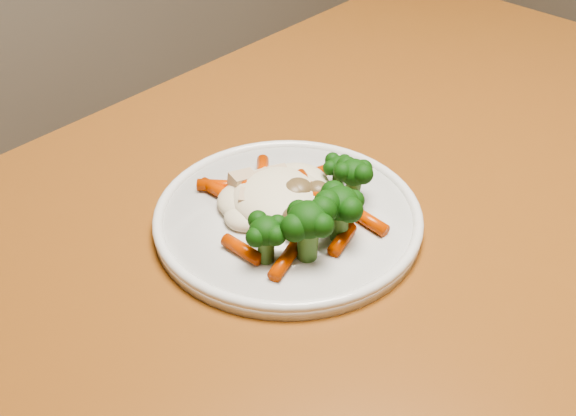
# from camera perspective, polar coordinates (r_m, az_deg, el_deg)

# --- Properties ---
(dining_table) EXTENTS (1.21, 0.92, 0.75)m
(dining_table) POSITION_cam_1_polar(r_m,az_deg,el_deg) (0.78, 7.51, -6.33)
(dining_table) COLOR #955522
(dining_table) RESTS_ON ground
(plate) EXTENTS (0.25, 0.25, 0.01)m
(plate) POSITION_cam_1_polar(r_m,az_deg,el_deg) (0.68, -0.00, -0.93)
(plate) COLOR white
(plate) RESTS_ON dining_table
(meal) EXTENTS (0.16, 0.17, 0.05)m
(meal) POSITION_cam_1_polar(r_m,az_deg,el_deg) (0.65, 0.87, 0.40)
(meal) COLOR #F3E5C2
(meal) RESTS_ON plate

